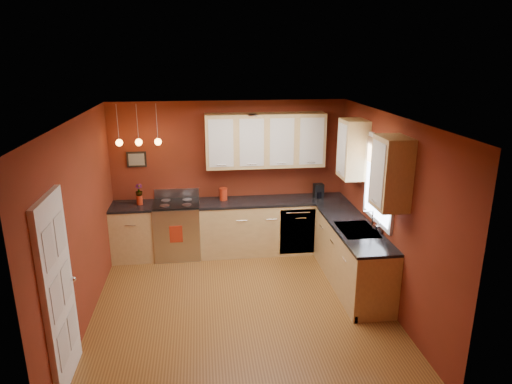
{
  "coord_description": "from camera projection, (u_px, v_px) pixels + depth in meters",
  "views": [
    {
      "loc": [
        -0.48,
        -5.54,
        3.37
      ],
      "look_at": [
        0.33,
        1.0,
        1.34
      ],
      "focal_mm": 32.0,
      "sensor_mm": 36.0,
      "label": 1
    }
  ],
  "objects": [
    {
      "name": "door_left_wall",
      "position": [
        58.0,
        292.0,
        4.64
      ],
      "size": [
        0.12,
        0.82,
        2.05
      ],
      "color": "white",
      "rests_on": "floor"
    },
    {
      "name": "dish_towel",
      "position": [
        176.0,
        234.0,
        7.44
      ],
      "size": [
        0.21,
        0.01,
        0.29
      ],
      "primitive_type": "cube",
      "color": "#A72812",
      "rests_on": "gas_range"
    },
    {
      "name": "red_vase",
      "position": [
        140.0,
        200.0,
        7.55
      ],
      "size": [
        0.1,
        0.1,
        0.16
      ],
      "primitive_type": "cylinder",
      "color": "#A72812",
      "rests_on": "counter_back_left"
    },
    {
      "name": "floor",
      "position": [
        241.0,
        306.0,
        6.3
      ],
      "size": [
        4.2,
        4.2,
        0.0
      ],
      "primitive_type": "plane",
      "color": "brown",
      "rests_on": "ground"
    },
    {
      "name": "wall_back",
      "position": [
        230.0,
        176.0,
        7.91
      ],
      "size": [
        4.0,
        0.02,
        2.6
      ],
      "primitive_type": "cube",
      "color": "maroon",
      "rests_on": "floor"
    },
    {
      "name": "counter_back_right",
      "position": [
        273.0,
        201.0,
        7.83
      ],
      "size": [
        2.54,
        0.62,
        0.04
      ],
      "primitive_type": "cube",
      "color": "black",
      "rests_on": "base_cabinets_back_right"
    },
    {
      "name": "gas_range",
      "position": [
        178.0,
        229.0,
        7.76
      ],
      "size": [
        0.76,
        0.64,
        1.11
      ],
      "color": "#B4B4B8",
      "rests_on": "floor"
    },
    {
      "name": "wall_picture",
      "position": [
        137.0,
        159.0,
        7.61
      ],
      "size": [
        0.32,
        0.03,
        0.26
      ],
      "primitive_type": "cube",
      "color": "black",
      "rests_on": "wall_back"
    },
    {
      "name": "base_cabinets_back_right",
      "position": [
        273.0,
        226.0,
        7.96
      ],
      "size": [
        2.54,
        0.6,
        0.9
      ],
      "primitive_type": "cube",
      "color": "tan",
      "rests_on": "floor"
    },
    {
      "name": "soap_pump",
      "position": [
        379.0,
        228.0,
        6.36
      ],
      "size": [
        0.08,
        0.08,
        0.16
      ],
      "primitive_type": "imported",
      "rotation": [
        0.0,
        0.0,
        -0.12
      ],
      "color": "white",
      "rests_on": "counter_right"
    },
    {
      "name": "red_canister",
      "position": [
        223.0,
        194.0,
        7.78
      ],
      "size": [
        0.14,
        0.14,
        0.21
      ],
      "color": "#A72812",
      "rests_on": "counter_back_right"
    },
    {
      "name": "wall_right",
      "position": [
        388.0,
        212.0,
        6.16
      ],
      "size": [
        0.02,
        4.2,
        2.6
      ],
      "primitive_type": "cube",
      "color": "maroon",
      "rests_on": "floor"
    },
    {
      "name": "ceiling",
      "position": [
        239.0,
        118.0,
        5.54
      ],
      "size": [
        4.0,
        4.2,
        0.02
      ],
      "primitive_type": "cube",
      "color": "white",
      "rests_on": "wall_back"
    },
    {
      "name": "window",
      "position": [
        380.0,
        178.0,
        6.32
      ],
      "size": [
        0.06,
        1.02,
        1.22
      ],
      "color": "white",
      "rests_on": "wall_right"
    },
    {
      "name": "base_cabinets_right",
      "position": [
        352.0,
        256.0,
        6.8
      ],
      "size": [
        0.6,
        2.1,
        0.9
      ],
      "primitive_type": "cube",
      "color": "tan",
      "rests_on": "floor"
    },
    {
      "name": "wall_front",
      "position": [
        262.0,
        302.0,
        3.93
      ],
      "size": [
        4.0,
        0.02,
        2.6
      ],
      "primitive_type": "cube",
      "color": "maroon",
      "rests_on": "floor"
    },
    {
      "name": "counter_back_left",
      "position": [
        132.0,
        206.0,
        7.55
      ],
      "size": [
        0.7,
        0.62,
        0.04
      ],
      "primitive_type": "cube",
      "color": "black",
      "rests_on": "base_cabinets_back_left"
    },
    {
      "name": "flowers",
      "position": [
        139.0,
        190.0,
        7.5
      ],
      "size": [
        0.13,
        0.13,
        0.21
      ],
      "primitive_type": "imported",
      "rotation": [
        0.0,
        0.0,
        -0.08
      ],
      "color": "#A72812",
      "rests_on": "red_vase"
    },
    {
      "name": "pendant_lights",
      "position": [
        139.0,
        142.0,
        7.2
      ],
      "size": [
        0.71,
        0.11,
        0.66
      ],
      "color": "gray",
      "rests_on": "ceiling"
    },
    {
      "name": "wall_left",
      "position": [
        81.0,
        225.0,
        5.69
      ],
      "size": [
        0.02,
        4.2,
        2.6
      ],
      "primitive_type": "cube",
      "color": "maroon",
      "rests_on": "floor"
    },
    {
      "name": "counter_right",
      "position": [
        354.0,
        227.0,
        6.66
      ],
      "size": [
        0.62,
        2.1,
        0.04
      ],
      "primitive_type": "cube",
      "color": "black",
      "rests_on": "base_cabinets_right"
    },
    {
      "name": "dishwasher_front",
      "position": [
        297.0,
        232.0,
        7.73
      ],
      "size": [
        0.6,
        0.02,
        0.8
      ],
      "primitive_type": "cube",
      "color": "#B4B4B8",
      "rests_on": "base_cabinets_back_right"
    },
    {
      "name": "sink",
      "position": [
        357.0,
        231.0,
        6.52
      ],
      "size": [
        0.5,
        0.7,
        0.33
      ],
      "color": "gray",
      "rests_on": "counter_right"
    },
    {
      "name": "coffee_maker",
      "position": [
        318.0,
        191.0,
        7.92
      ],
      "size": [
        0.17,
        0.17,
        0.24
      ],
      "rotation": [
        0.0,
        0.0,
        0.07
      ],
      "color": "black",
      "rests_on": "counter_back_right"
    },
    {
      "name": "base_cabinets_back_left",
      "position": [
        134.0,
        233.0,
        7.69
      ],
      "size": [
        0.7,
        0.6,
        0.9
      ],
      "primitive_type": "cube",
      "color": "tan",
      "rests_on": "floor"
    },
    {
      "name": "upper_cabinets_right",
      "position": [
        370.0,
        160.0,
        6.25
      ],
      "size": [
        0.35,
        1.95,
        0.9
      ],
      "primitive_type": "cube",
      "color": "tan",
      "rests_on": "wall_right"
    },
    {
      "name": "upper_cabinets_back",
      "position": [
        265.0,
        140.0,
        7.63
      ],
      "size": [
        2.0,
        0.35,
        0.9
      ],
      "primitive_type": "cube",
      "color": "tan",
      "rests_on": "wall_back"
    }
  ]
}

